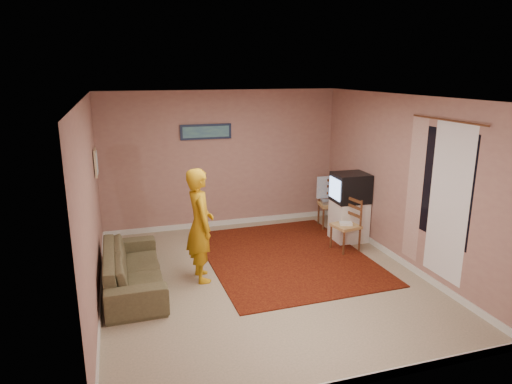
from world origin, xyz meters
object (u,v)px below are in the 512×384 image
object	(u,v)px
sofa	(133,268)
tv_cabinet	(349,221)
chair_a	(331,199)
crt_tv	(350,188)
chair_b	(346,220)
person	(200,225)

from	to	relation	value
sofa	tv_cabinet	bearing A→B (deg)	-78.22
sofa	chair_a	bearing A→B (deg)	-68.12
crt_tv	tv_cabinet	bearing A→B (deg)	0.00
tv_cabinet	crt_tv	xyz separation A→B (m)	(-0.01, 0.00, 0.61)
chair_b	crt_tv	bearing A→B (deg)	136.24
crt_tv	person	size ratio (longest dim) A/B	0.37
tv_cabinet	sofa	size ratio (longest dim) A/B	0.37
chair_a	person	size ratio (longest dim) A/B	0.31
tv_cabinet	sofa	bearing A→B (deg)	-168.09
chair_b	sofa	size ratio (longest dim) A/B	0.25
crt_tv	chair_b	bearing A→B (deg)	-121.70
chair_a	sofa	xyz separation A→B (m)	(-3.75, -1.51, -0.29)
crt_tv	sofa	world-z (taller)	crt_tv
tv_cabinet	person	size ratio (longest dim) A/B	0.43
crt_tv	sofa	size ratio (longest dim) A/B	0.31
crt_tv	chair_b	distance (m)	0.67
tv_cabinet	chair_b	bearing A→B (deg)	-124.00
tv_cabinet	chair_b	distance (m)	0.55
chair_a	sofa	size ratio (longest dim) A/B	0.26
tv_cabinet	sofa	distance (m)	3.83
crt_tv	person	bearing A→B (deg)	-162.57
chair_b	person	distance (m)	2.54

